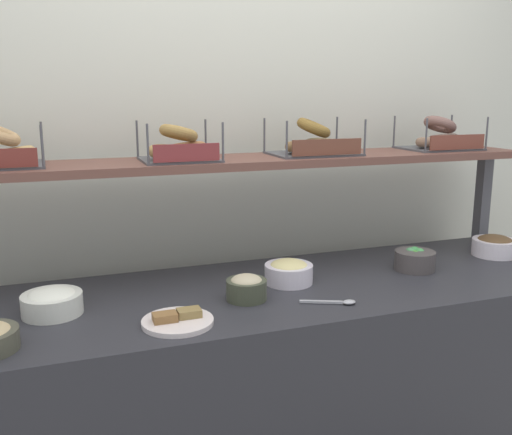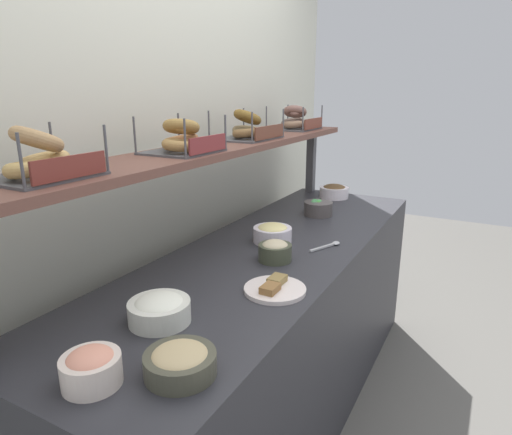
# 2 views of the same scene
# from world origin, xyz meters

# --- Properties ---
(ground_plane) EXTENTS (8.00, 8.00, 0.00)m
(ground_plane) POSITION_xyz_m (0.00, 0.00, 0.00)
(ground_plane) COLOR #595651
(back_wall) EXTENTS (3.55, 0.06, 2.40)m
(back_wall) POSITION_xyz_m (0.00, 0.55, 1.20)
(back_wall) COLOR silver
(back_wall) RESTS_ON ground_plane
(deli_counter) EXTENTS (2.35, 0.70, 0.85)m
(deli_counter) POSITION_xyz_m (0.00, 0.00, 0.42)
(deli_counter) COLOR #2D2D33
(deli_counter) RESTS_ON ground_plane
(shelf_riser_right) EXTENTS (0.05, 0.05, 0.40)m
(shelf_riser_right) POSITION_xyz_m (1.11, 0.27, 1.05)
(shelf_riser_right) COLOR #4C4C51
(shelf_riser_right) RESTS_ON deli_counter
(upper_shelf) EXTENTS (2.31, 0.32, 0.03)m
(upper_shelf) POSITION_xyz_m (0.00, 0.27, 1.26)
(upper_shelf) COLOR brown
(upper_shelf) RESTS_ON shelf_riser_left
(bowl_lox_spread) EXTENTS (0.14, 0.14, 0.09)m
(bowl_lox_spread) POSITION_xyz_m (-1.04, -0.05, 0.89)
(bowl_lox_spread) COLOR silver
(bowl_lox_spread) RESTS_ON deli_counter
(bowl_egg_salad) EXTENTS (0.17, 0.17, 0.09)m
(bowl_egg_salad) POSITION_xyz_m (0.06, 0.03, 0.89)
(bowl_egg_salad) COLOR white
(bowl_egg_salad) RESTS_ON deli_counter
(bowl_hummus) EXTENTS (0.18, 0.18, 0.07)m
(bowl_hummus) POSITION_xyz_m (-0.91, -0.20, 0.88)
(bowl_hummus) COLOR #4C4B3B
(bowl_hummus) RESTS_ON deli_counter
(bowl_cream_cheese) EXTENTS (0.18, 0.18, 0.08)m
(bowl_cream_cheese) POSITION_xyz_m (-0.74, 0.01, 0.89)
(bowl_cream_cheese) COLOR white
(bowl_cream_cheese) RESTS_ON deli_counter
(bowl_chocolate_spread) EXTENTS (0.18, 0.18, 0.09)m
(bowl_chocolate_spread) POSITION_xyz_m (1.02, 0.07, 0.89)
(bowl_chocolate_spread) COLOR white
(bowl_chocolate_spread) RESTS_ON deli_counter
(bowl_veggie_mix) EXTENTS (0.15, 0.15, 0.08)m
(bowl_veggie_mix) POSITION_xyz_m (0.58, 0.01, 0.89)
(bowl_veggie_mix) COLOR #4E4745
(bowl_veggie_mix) RESTS_ON deli_counter
(bowl_tuna_salad) EXTENTS (0.13, 0.13, 0.09)m
(bowl_tuna_salad) POSITION_xyz_m (-0.13, -0.08, 0.89)
(bowl_tuna_salad) COLOR #424734
(bowl_tuna_salad) RESTS_ON deli_counter
(serving_plate_white) EXTENTS (0.21, 0.21, 0.04)m
(serving_plate_white) POSITION_xyz_m (-0.39, -0.20, 0.86)
(serving_plate_white) COLOR white
(serving_plate_white) RESTS_ON deli_counter
(serving_spoon_near_plate) EXTENTS (0.17, 0.09, 0.01)m
(serving_spoon_near_plate) POSITION_xyz_m (0.13, -0.22, 0.86)
(serving_spoon_near_plate) COLOR #B7B7BC
(serving_spoon_near_plate) RESTS_ON deli_counter
(bagel_basket_sesame) EXTENTS (0.28, 0.26, 0.15)m
(bagel_basket_sesame) POSITION_xyz_m (-0.87, 0.28, 1.33)
(bagel_basket_sesame) COLOR #4C4C51
(bagel_basket_sesame) RESTS_ON upper_shelf
(bagel_basket_everything) EXTENTS (0.28, 0.26, 0.14)m
(bagel_basket_everything) POSITION_xyz_m (-0.28, 0.25, 1.33)
(bagel_basket_everything) COLOR #4C4C51
(bagel_basket_everything) RESTS_ON upper_shelf
(bagel_basket_cinnamon_raisin) EXTENTS (0.33, 0.24, 0.15)m
(bagel_basket_cinnamon_raisin) POSITION_xyz_m (0.26, 0.27, 1.33)
(bagel_basket_cinnamon_raisin) COLOR #4C4C51
(bagel_basket_cinnamon_raisin) RESTS_ON upper_shelf
(bagel_basket_poppy) EXTENTS (0.31, 0.25, 0.15)m
(bagel_basket_poppy) POSITION_xyz_m (0.87, 0.28, 1.33)
(bagel_basket_poppy) COLOR #4C4C51
(bagel_basket_poppy) RESTS_ON upper_shelf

